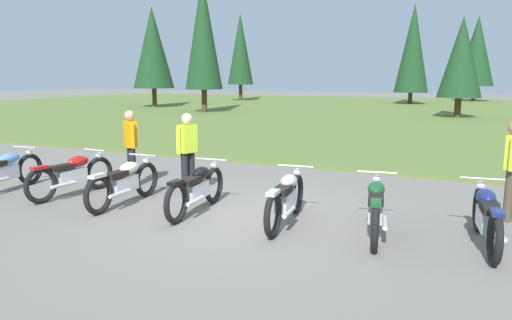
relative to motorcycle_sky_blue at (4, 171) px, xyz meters
name	(u,v)px	position (x,y,z in m)	size (l,w,h in m)	color
ground_plane	(241,217)	(5.34, 0.46, -0.44)	(140.00, 140.00, 0.00)	slate
grass_moorland	(422,112)	(5.34, 27.09, -0.39)	(80.00, 44.00, 0.10)	#5B7033
forest_treeline	(461,47)	(7.17, 34.34, 4.27)	(42.93, 27.04, 9.13)	#47331E
motorcycle_sky_blue	(4,171)	(0.00, 0.00, 0.00)	(0.62, 2.10, 0.88)	black
motorcycle_red	(72,174)	(1.58, 0.33, 0.00)	(0.62, 2.10, 0.88)	black
motorcycle_cream	(124,182)	(3.00, 0.24, 0.00)	(0.62, 2.10, 0.88)	black
motorcycle_black	(197,188)	(4.51, 0.38, 0.00)	(0.62, 2.10, 0.88)	black
motorcycle_silver	(286,198)	(6.19, 0.42, 0.00)	(0.62, 2.10, 0.88)	black
motorcycle_british_green	(376,207)	(7.62, 0.48, 0.00)	(0.70, 2.08, 0.88)	black
motorcycle_navy	(487,216)	(9.13, 0.67, 0.00)	(0.65, 2.09, 0.88)	black
rider_checking_bike	(512,165)	(9.48, 2.21, 0.51)	(0.26, 0.55, 1.67)	#4C4233
rider_with_back_turned	(131,144)	(2.12, 1.51, 0.51)	(0.46, 0.39, 1.67)	black
rider_in_hivis_vest	(188,149)	(3.67, 1.39, 0.51)	(0.31, 0.53, 1.67)	black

